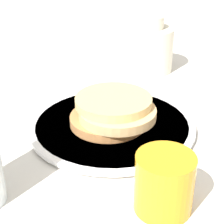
% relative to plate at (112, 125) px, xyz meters
% --- Properties ---
extents(ground_plane, '(4.00, 4.00, 0.00)m').
position_rel_plate_xyz_m(ground_plane, '(0.01, 0.01, -0.01)').
color(ground_plane, silver).
extents(plate, '(0.29, 0.29, 0.01)m').
position_rel_plate_xyz_m(plate, '(0.00, 0.00, 0.00)').
color(plate, white).
rests_on(plate, ground_plane).
extents(pancake_stack, '(0.14, 0.15, 0.05)m').
position_rel_plate_xyz_m(pancake_stack, '(0.00, 0.00, 0.03)').
color(pancake_stack, '#B97C47').
rests_on(pancake_stack, plate).
extents(juice_glass, '(0.07, 0.07, 0.08)m').
position_rel_plate_xyz_m(juice_glass, '(0.21, 0.01, 0.03)').
color(juice_glass, orange).
rests_on(juice_glass, ground_plane).
extents(cream_jug, '(0.11, 0.11, 0.13)m').
position_rel_plate_xyz_m(cream_jug, '(-0.25, 0.15, 0.05)').
color(cream_jug, beige).
rests_on(cream_jug, ground_plane).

